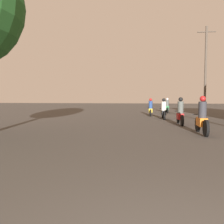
{
  "coord_description": "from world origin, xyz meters",
  "views": [
    {
      "loc": [
        -0.5,
        -1.34,
        1.51
      ],
      "look_at": [
        -3.08,
        16.48,
        0.35
      ],
      "focal_mm": 35.0,
      "sensor_mm": 36.0,
      "label": 1
    }
  ],
  "objects": [
    {
      "name": "motorcycle_black",
      "position": [
        0.92,
        14.67,
        0.59
      ],
      "size": [
        0.6,
        1.92,
        1.49
      ],
      "rotation": [
        0.0,
        0.0,
        0.05
      ],
      "color": "black",
      "rests_on": "ground_plane"
    },
    {
      "name": "motorcycle_green",
      "position": [
        1.89,
        21.54,
        0.61
      ],
      "size": [
        0.6,
        1.94,
        1.52
      ],
      "rotation": [
        0.0,
        0.0,
        -0.13
      ],
      "color": "black",
      "rests_on": "ground_plane"
    },
    {
      "name": "utility_pole_far",
      "position": [
        5.12,
        19.97,
        4.18
      ],
      "size": [
        1.6,
        0.2,
        8.03
      ],
      "color": "#4C4238",
      "rests_on": "ground_plane"
    },
    {
      "name": "motorcycle_red",
      "position": [
        1.55,
        11.35,
        0.63
      ],
      "size": [
        0.6,
        1.99,
        1.55
      ],
      "rotation": [
        0.0,
        0.0,
        0.04
      ],
      "color": "black",
      "rests_on": "ground_plane"
    },
    {
      "name": "motorcycle_yellow",
      "position": [
        0.09,
        17.42,
        0.6
      ],
      "size": [
        0.6,
        2.01,
        1.48
      ],
      "rotation": [
        0.0,
        0.0,
        0.1
      ],
      "color": "black",
      "rests_on": "ground_plane"
    },
    {
      "name": "motorcycle_orange",
      "position": [
        1.91,
        8.15,
        0.64
      ],
      "size": [
        0.6,
        1.98,
        1.6
      ],
      "rotation": [
        0.0,
        0.0,
        -0.15
      ],
      "color": "black",
      "rests_on": "ground_plane"
    }
  ]
}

